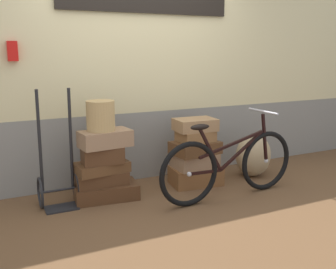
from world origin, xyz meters
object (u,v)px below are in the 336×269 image
Objects in this scene: suitcase_2 at (102,167)px; suitcase_4 at (105,139)px; burlap_sack at (253,155)px; suitcase_3 at (103,155)px; suitcase_8 at (196,136)px; wicker_basket at (101,116)px; suitcase_0 at (106,191)px; suitcase_5 at (196,175)px; suitcase_9 at (195,125)px; suitcase_6 at (195,160)px; luggage_trolley at (58,181)px; suitcase_1 at (101,178)px; suitcase_7 at (195,148)px; bicycle at (230,165)px.

suitcase_2 is 0.32m from suitcase_4.
suitcase_3 is at bearing 179.37° from burlap_sack.
wicker_basket is (-1.14, 0.00, 0.32)m from suitcase_8.
suitcase_5 is (1.11, -0.00, 0.02)m from suitcase_0.
suitcase_0 is 2.14× the size of wicker_basket.
suitcase_5 is at bearing 3.50° from suitcase_3.
suitcase_9 is at bearing -6.66° from suitcase_2.
luggage_trolley reaches higher than suitcase_6.
suitcase_4 is 1.07× the size of suitcase_6.
wicker_basket is 0.58× the size of burlap_sack.
wicker_basket is at bearing 178.63° from burlap_sack.
suitcase_7 reaches higher than suitcase_1.
suitcase_9 is (1.10, 0.03, 0.05)m from suitcase_4.
suitcase_6 is at bearing 177.65° from burlap_sack.
luggage_trolley reaches higher than suitcase_5.
suitcase_8 is (1.10, -0.01, 0.51)m from suitcase_0.
suitcase_7 is (1.13, -0.04, 0.10)m from suitcase_2.
suitcase_3 is 0.85× the size of suitcase_6.
suitcase_1 is 1.03× the size of suitcase_4.
suitcase_3 is 0.25× the size of bicycle.
suitcase_4 is 0.65m from luggage_trolley.
suitcase_1 is 1.29× the size of suitcase_3.
suitcase_9 reaches higher than suitcase_3.
wicker_basket is at bearing -168.47° from suitcase_0.
suitcase_6 is 0.43m from suitcase_9.
suitcase_9 is (-0.00, 0.01, 0.13)m from suitcase_8.
suitcase_0 is 1.67× the size of suitcase_8.
suitcase_2 is at bearing -174.53° from suitcase_5.
bicycle is (1.26, -0.55, 0.00)m from suitcase_2.
suitcase_4 is 1.13× the size of suitcase_9.
suitcase_0 is at bearing 177.31° from suitcase_8.
suitcase_2 reaches higher than suitcase_0.
luggage_trolley is at bearing 176.21° from suitcase_8.
bicycle is (1.23, -0.54, 0.28)m from suitcase_0.
luggage_trolley is (-1.58, 0.06, -0.19)m from suitcase_7.
suitcase_4 is at bearing 179.16° from burlap_sack.
suitcase_6 is 0.29m from suitcase_8.
wicker_basket is at bearing 179.08° from suitcase_6.
suitcase_3 is (0.00, -0.04, 0.14)m from suitcase_2.
suitcase_4 is at bearing -175.93° from suitcase_9.
suitcase_8 is at bearing 3.41° from suitcase_3.
suitcase_9 is (1.10, 0.00, 0.65)m from suitcase_0.
suitcase_5 is (1.15, -0.03, -0.13)m from suitcase_1.
suitcase_8 reaches higher than burlap_sack.
suitcase_2 reaches higher than suitcase_1.
suitcase_2 is 1.77× the size of wicker_basket.
suitcase_5 is 0.60m from bicycle.
wicker_basket reaches higher than suitcase_7.
luggage_trolley is (-0.46, 0.04, -0.65)m from wicker_basket.
suitcase_3 reaches higher than suitcase_0.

